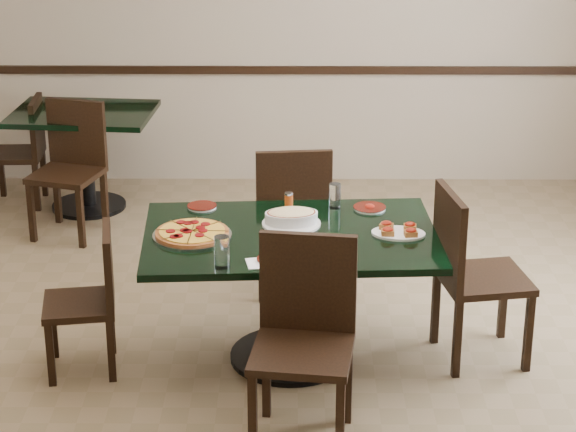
{
  "coord_description": "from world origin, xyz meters",
  "views": [
    {
      "loc": [
        -0.02,
        -5.76,
        3.02
      ],
      "look_at": [
        -0.06,
        0.0,
        0.76
      ],
      "focal_mm": 70.0,
      "sensor_mm": 36.0,
      "label": 1
    }
  ],
  "objects_px": {
    "main_table": "(290,265)",
    "bruschetta_platter": "(398,231)",
    "chair_far": "(292,211)",
    "bread_basket": "(327,246)",
    "chair_right": "(468,266)",
    "back_table": "(85,141)",
    "back_chair_near": "(71,161)",
    "chair_left": "(92,294)",
    "chair_near": "(305,328)",
    "back_chair_left": "(26,146)",
    "lasagna_casserole": "(291,217)",
    "pepperoni_pizza": "(192,233)"
  },
  "relations": [
    {
      "from": "chair_far",
      "to": "bruschetta_platter",
      "type": "height_order",
      "value": "chair_far"
    },
    {
      "from": "back_chair_near",
      "to": "pepperoni_pizza",
      "type": "distance_m",
      "value": 2.19
    },
    {
      "from": "chair_near",
      "to": "bruschetta_platter",
      "type": "bearing_deg",
      "value": 63.01
    },
    {
      "from": "chair_near",
      "to": "back_table",
      "type": "bearing_deg",
      "value": 125.09
    },
    {
      "from": "chair_left",
      "to": "bruschetta_platter",
      "type": "height_order",
      "value": "chair_left"
    },
    {
      "from": "back_table",
      "to": "chair_far",
      "type": "height_order",
      "value": "chair_far"
    },
    {
      "from": "back_chair_left",
      "to": "back_chair_near",
      "type": "bearing_deg",
      "value": 37.1
    },
    {
      "from": "chair_right",
      "to": "back_chair_near",
      "type": "bearing_deg",
      "value": 43.22
    },
    {
      "from": "lasagna_casserole",
      "to": "bruschetta_platter",
      "type": "relative_size",
      "value": 1.02
    },
    {
      "from": "chair_left",
      "to": "lasagna_casserole",
      "type": "relative_size",
      "value": 2.53
    },
    {
      "from": "chair_right",
      "to": "back_chair_near",
      "type": "distance_m",
      "value": 3.12
    },
    {
      "from": "main_table",
      "to": "back_chair_near",
      "type": "height_order",
      "value": "back_chair_near"
    },
    {
      "from": "back_chair_near",
      "to": "back_chair_left",
      "type": "height_order",
      "value": "back_chair_near"
    },
    {
      "from": "main_table",
      "to": "bruschetta_platter",
      "type": "xyz_separation_m",
      "value": [
        0.57,
        -0.01,
        0.21
      ]
    },
    {
      "from": "chair_near",
      "to": "lasagna_casserole",
      "type": "relative_size",
      "value": 3.15
    },
    {
      "from": "chair_near",
      "to": "back_chair_near",
      "type": "relative_size",
      "value": 1.08
    },
    {
      "from": "bruschetta_platter",
      "to": "chair_near",
      "type": "bearing_deg",
      "value": -116.2
    },
    {
      "from": "back_table",
      "to": "pepperoni_pizza",
      "type": "height_order",
      "value": "pepperoni_pizza"
    },
    {
      "from": "chair_left",
      "to": "pepperoni_pizza",
      "type": "distance_m",
      "value": 0.63
    },
    {
      "from": "back_chair_left",
      "to": "bread_basket",
      "type": "xyz_separation_m",
      "value": [
        2.17,
        -2.68,
        0.34
      ]
    },
    {
      "from": "chair_right",
      "to": "back_chair_left",
      "type": "relative_size",
      "value": 1.21
    },
    {
      "from": "back_table",
      "to": "main_table",
      "type": "bearing_deg",
      "value": -52.0
    },
    {
      "from": "pepperoni_pizza",
      "to": "lasagna_casserole",
      "type": "bearing_deg",
      "value": 17.56
    },
    {
      "from": "back_table",
      "to": "bruschetta_platter",
      "type": "distance_m",
      "value": 3.16
    },
    {
      "from": "main_table",
      "to": "back_chair_near",
      "type": "bearing_deg",
      "value": 125.91
    },
    {
      "from": "chair_right",
      "to": "chair_left",
      "type": "xyz_separation_m",
      "value": [
        -2.02,
        -0.13,
        -0.11
      ]
    },
    {
      "from": "back_table",
      "to": "back_chair_left",
      "type": "bearing_deg",
      "value": 173.59
    },
    {
      "from": "chair_right",
      "to": "chair_left",
      "type": "height_order",
      "value": "chair_right"
    },
    {
      "from": "back_chair_left",
      "to": "lasagna_casserole",
      "type": "height_order",
      "value": "lasagna_casserole"
    },
    {
      "from": "main_table",
      "to": "bread_basket",
      "type": "bearing_deg",
      "value": -57.28
    },
    {
      "from": "chair_far",
      "to": "chair_near",
      "type": "distance_m",
      "value": 1.59
    },
    {
      "from": "chair_right",
      "to": "back_chair_near",
      "type": "height_order",
      "value": "chair_right"
    },
    {
      "from": "back_chair_near",
      "to": "bread_basket",
      "type": "relative_size",
      "value": 3.8
    },
    {
      "from": "chair_far",
      "to": "back_chair_left",
      "type": "relative_size",
      "value": 1.19
    },
    {
      "from": "chair_far",
      "to": "chair_right",
      "type": "height_order",
      "value": "chair_right"
    },
    {
      "from": "chair_near",
      "to": "chair_right",
      "type": "distance_m",
      "value": 1.17
    },
    {
      "from": "back_chair_left",
      "to": "lasagna_casserole",
      "type": "bearing_deg",
      "value": 38.5
    },
    {
      "from": "chair_right",
      "to": "lasagna_casserole",
      "type": "bearing_deg",
      "value": 73.4
    },
    {
      "from": "chair_right",
      "to": "bruschetta_platter",
      "type": "xyz_separation_m",
      "value": [
        -0.39,
        -0.03,
        0.22
      ]
    },
    {
      "from": "chair_far",
      "to": "bread_basket",
      "type": "height_order",
      "value": "chair_far"
    },
    {
      "from": "chair_left",
      "to": "pepperoni_pizza",
      "type": "xyz_separation_m",
      "value": [
        0.54,
        0.07,
        0.32
      ]
    },
    {
      "from": "back_table",
      "to": "back_chair_left",
      "type": "distance_m",
      "value": 0.48
    },
    {
      "from": "back_table",
      "to": "lasagna_casserole",
      "type": "bearing_deg",
      "value": -50.46
    },
    {
      "from": "chair_near",
      "to": "chair_right",
      "type": "relative_size",
      "value": 1.02
    },
    {
      "from": "pepperoni_pizza",
      "to": "lasagna_casserole",
      "type": "xyz_separation_m",
      "value": [
        0.52,
        0.17,
        0.03
      ]
    },
    {
      "from": "chair_right",
      "to": "bread_basket",
      "type": "xyz_separation_m",
      "value": [
        -0.77,
        -0.27,
        0.23
      ]
    },
    {
      "from": "back_table",
      "to": "chair_right",
      "type": "relative_size",
      "value": 1.08
    },
    {
      "from": "main_table",
      "to": "back_table",
      "type": "bearing_deg",
      "value": 119.8
    },
    {
      "from": "main_table",
      "to": "lasagna_casserole",
      "type": "relative_size",
      "value": 5.06
    },
    {
      "from": "back_chair_near",
      "to": "bread_basket",
      "type": "bearing_deg",
      "value": -34.69
    }
  ]
}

